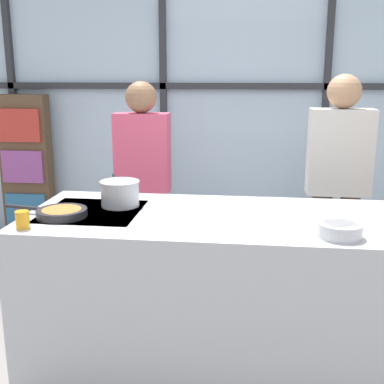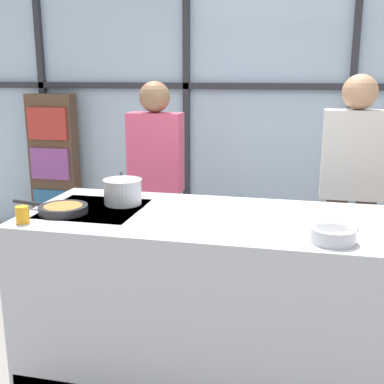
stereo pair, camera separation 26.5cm
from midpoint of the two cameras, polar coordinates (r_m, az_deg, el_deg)
name	(u,v)px [view 2 (the right image)]	position (r m, az deg, el deg)	size (l,w,h in m)	color
ground_plane	(228,370)	(2.95, 6.98, -20.32)	(18.00, 18.00, 0.00)	gray
back_window_wall	(266,101)	(4.70, 10.44, 10.57)	(6.40, 0.10, 2.80)	silver
bookshelf	(54,165)	(5.17, -14.63, 3.11)	(0.50, 0.19, 1.46)	brown
demo_island	(229,297)	(2.72, 7.22, -12.32)	(2.23, 0.87, 0.92)	#B7BABF
spectator_far_left	(156,175)	(3.58, -2.18, 2.02)	(0.40, 0.22, 1.61)	#232838
spectator_center_left	(353,181)	(3.49, 20.62, 1.15)	(0.43, 0.23, 1.65)	#47382D
frying_pan	(62,209)	(2.67, -12.42, -2.00)	(0.47, 0.26, 0.04)	#232326
saucepan	(123,191)	(2.78, -5.53, 0.10)	(0.24, 0.40, 0.15)	silver
white_plate	(333,226)	(2.51, 19.34, -3.84)	(0.24, 0.24, 0.01)	white
mixing_bowl	(333,234)	(2.29, 19.60, -4.80)	(0.20, 0.20, 0.07)	silver
juice_glass_near	(22,215)	(2.53, -16.68, -2.63)	(0.07, 0.07, 0.09)	orange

